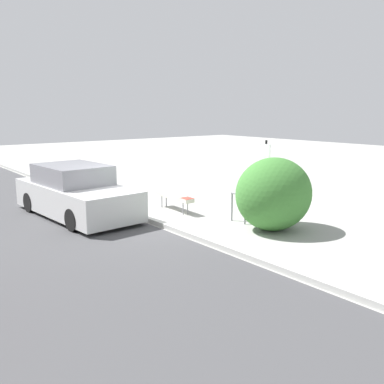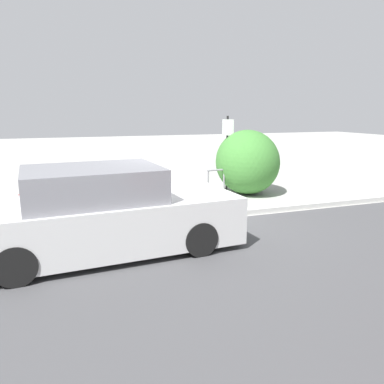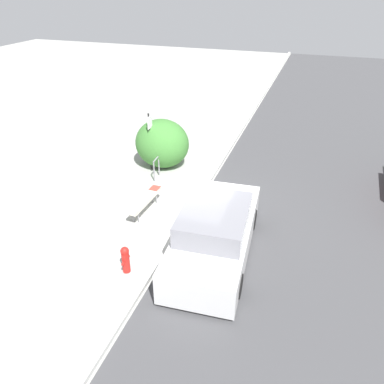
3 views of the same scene
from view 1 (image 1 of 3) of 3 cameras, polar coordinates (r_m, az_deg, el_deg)
name	(u,v)px [view 1 (image 1 of 3)]	position (r m, az deg, el deg)	size (l,w,h in m)	color
ground_plane	(148,221)	(12.19, -5.94, -3.87)	(60.00, 60.00, 0.00)	#9E9E99
curb	(148,219)	(12.17, -5.95, -3.57)	(60.00, 0.20, 0.13)	#B7B7B2
bench	(174,197)	(13.25, -2.36, -0.64)	(1.77, 0.40, 0.52)	gray
bike_rack	(238,205)	(11.93, 6.21, -1.71)	(0.55, 0.07, 0.83)	gray
sign_post	(265,174)	(11.72, 9.70, 2.35)	(0.36, 0.08, 2.30)	black
fire_hydrant	(112,188)	(15.17, -10.58, 0.52)	(0.36, 0.22, 0.77)	red
shrub_hedge	(274,194)	(11.25, 10.85, -0.27)	(1.82, 2.12, 1.90)	#3D7A33
parked_car_near	(76,193)	(13.05, -15.26, -0.15)	(4.72, 2.14, 1.51)	black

